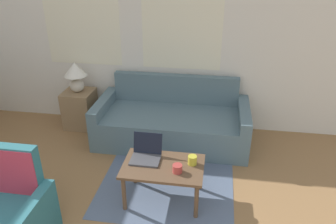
% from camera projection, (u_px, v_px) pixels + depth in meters
% --- Properties ---
extents(wall_back, '(6.68, 0.06, 2.60)m').
position_uv_depth(wall_back, '(138.00, 38.00, 4.61)').
color(wall_back, white).
rests_on(wall_back, ground_plane).
extents(rug, '(1.50, 2.06, 0.01)m').
position_uv_depth(rug, '(171.00, 166.00, 4.08)').
color(rug, slate).
rests_on(rug, ground_plane).
extents(couch, '(2.06, 0.94, 0.84)m').
position_uv_depth(couch, '(172.00, 122.00, 4.57)').
color(couch, slate).
rests_on(couch, ground_plane).
extents(side_table, '(0.42, 0.42, 0.56)m').
position_uv_depth(side_table, '(80.00, 109.00, 4.91)').
color(side_table, '#937551').
rests_on(side_table, ground_plane).
extents(table_lamp, '(0.33, 0.33, 0.44)m').
position_uv_depth(table_lamp, '(76.00, 74.00, 4.66)').
color(table_lamp, beige).
rests_on(table_lamp, side_table).
extents(coffee_table, '(0.83, 0.54, 0.44)m').
position_uv_depth(coffee_table, '(163.00, 170.00, 3.38)').
color(coffee_table, brown).
rests_on(coffee_table, ground_plane).
extents(laptop, '(0.31, 0.29, 0.24)m').
position_uv_depth(laptop, '(146.00, 153.00, 3.45)').
color(laptop, '#47474C').
rests_on(laptop, coffee_table).
extents(cup_navy, '(0.10, 0.10, 0.08)m').
position_uv_depth(cup_navy, '(177.00, 169.00, 3.23)').
color(cup_navy, '#B23D38').
rests_on(cup_navy, coffee_table).
extents(cup_yellow, '(0.09, 0.09, 0.10)m').
position_uv_depth(cup_yellow, '(192.00, 160.00, 3.35)').
color(cup_yellow, gold).
rests_on(cup_yellow, coffee_table).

